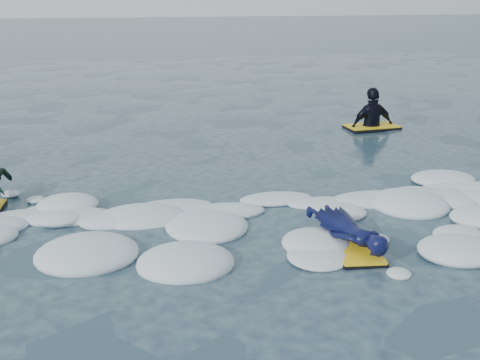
% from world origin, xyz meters
% --- Properties ---
extents(ground, '(120.00, 120.00, 0.00)m').
position_xyz_m(ground, '(0.00, 0.00, 0.00)').
color(ground, '#172538').
rests_on(ground, ground).
extents(foam_band, '(12.00, 3.10, 0.30)m').
position_xyz_m(foam_band, '(0.00, 1.03, 0.00)').
color(foam_band, silver).
rests_on(foam_band, ground).
extents(prone_woman_unit, '(0.84, 1.53, 0.37)m').
position_xyz_m(prone_woman_unit, '(2.33, 0.02, 0.19)').
color(prone_woman_unit, black).
rests_on(prone_woman_unit, ground).
extents(waiting_rider_unit, '(1.25, 0.78, 1.79)m').
position_xyz_m(waiting_rider_unit, '(5.09, 6.00, 0.04)').
color(waiting_rider_unit, black).
rests_on(waiting_rider_unit, ground).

